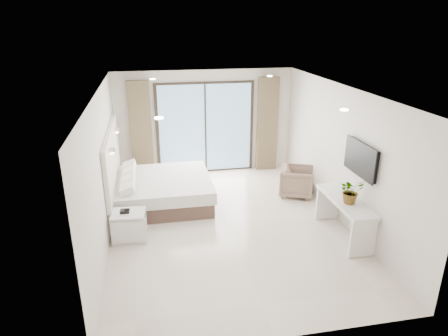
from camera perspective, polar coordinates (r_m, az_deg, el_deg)
The scene contains 8 objects.
ground at distance 8.10m, azimuth 0.64°, elevation -8.14°, with size 6.20×6.20×0.00m, color beige.
room_shell at distance 8.26m, azimuth -1.88°, elevation 4.30°, with size 4.62×6.22×2.72m.
bed at distance 8.99m, azimuth -8.86°, elevation -3.17°, with size 2.11×2.01×0.73m.
nightstand at distance 7.70m, azimuth -13.37°, elevation -8.05°, with size 0.64×0.54×0.55m.
phone at distance 7.58m, azimuth -14.00°, elevation -6.01°, with size 0.17×0.13×0.06m, color black.
console_desk at distance 7.79m, azimuth 16.86°, elevation -5.70°, with size 0.49×1.58×0.77m.
plant at distance 7.52m, azimuth 17.66°, elevation -3.50°, with size 0.42×0.47×0.36m, color #33662D.
armchair at distance 9.42m, azimuth 10.35°, elevation -1.70°, with size 0.73×0.68×0.75m, color #9A7565.
Camera 1 is at (-1.42, -6.96, 3.90)m, focal length 32.00 mm.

